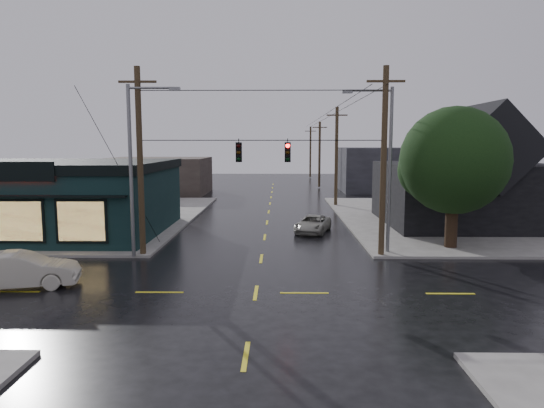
{
  "coord_description": "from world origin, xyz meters",
  "views": [
    {
      "loc": [
        0.97,
        -19.38,
        6.12
      ],
      "look_at": [
        0.59,
        5.23,
        3.05
      ],
      "focal_mm": 32.0,
      "sensor_mm": 36.0,
      "label": 1
    }
  ],
  "objects_px": {
    "suv_silver": "(313,224)",
    "sedan_cream": "(20,270)",
    "utility_pole_nw": "(143,256)",
    "corner_tree": "(454,161)",
    "utility_pole_ne": "(381,257)"
  },
  "relations": [
    {
      "from": "suv_silver",
      "to": "corner_tree",
      "type": "bearing_deg",
      "value": -18.4
    },
    {
      "from": "corner_tree",
      "to": "sedan_cream",
      "type": "relative_size",
      "value": 1.73
    },
    {
      "from": "sedan_cream",
      "to": "suv_silver",
      "type": "relative_size",
      "value": 1.11
    },
    {
      "from": "suv_silver",
      "to": "utility_pole_ne",
      "type": "bearing_deg",
      "value": -49.66
    },
    {
      "from": "utility_pole_nw",
      "to": "suv_silver",
      "type": "xyz_separation_m",
      "value": [
        9.79,
        7.31,
        0.59
      ]
    },
    {
      "from": "utility_pole_ne",
      "to": "suv_silver",
      "type": "xyz_separation_m",
      "value": [
        -3.21,
        7.31,
        0.59
      ]
    },
    {
      "from": "suv_silver",
      "to": "sedan_cream",
      "type": "bearing_deg",
      "value": -118.46
    },
    {
      "from": "utility_pole_nw",
      "to": "sedan_cream",
      "type": "relative_size",
      "value": 2.17
    },
    {
      "from": "utility_pole_ne",
      "to": "sedan_cream",
      "type": "bearing_deg",
      "value": -160.11
    },
    {
      "from": "utility_pole_ne",
      "to": "corner_tree",
      "type": "bearing_deg",
      "value": 23.77
    },
    {
      "from": "utility_pole_nw",
      "to": "suv_silver",
      "type": "bearing_deg",
      "value": 36.76
    },
    {
      "from": "corner_tree",
      "to": "sedan_cream",
      "type": "bearing_deg",
      "value": -159.28
    },
    {
      "from": "utility_pole_nw",
      "to": "utility_pole_ne",
      "type": "relative_size",
      "value": 1.0
    },
    {
      "from": "corner_tree",
      "to": "suv_silver",
      "type": "height_order",
      "value": "corner_tree"
    },
    {
      "from": "corner_tree",
      "to": "suv_silver",
      "type": "xyz_separation_m",
      "value": [
        -7.65,
        5.36,
        -4.57
      ]
    }
  ]
}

